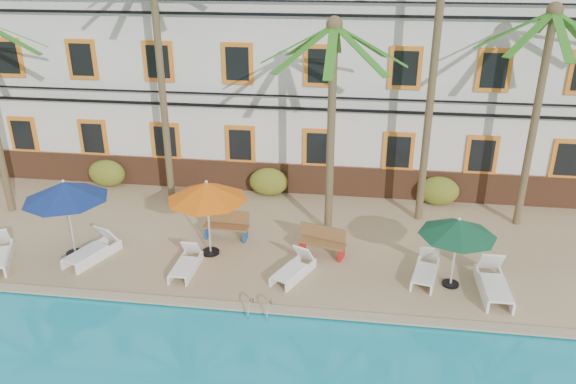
# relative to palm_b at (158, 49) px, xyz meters

# --- Properties ---
(ground) EXTENTS (100.00, 100.00, 0.00)m
(ground) POSITION_rel_palm_b_xyz_m (3.98, -5.71, -5.92)
(ground) COLOR #384C23
(ground) RESTS_ON ground
(pool_deck) EXTENTS (30.00, 12.00, 0.25)m
(pool_deck) POSITION_rel_palm_b_xyz_m (3.98, -0.71, -5.79)
(pool_deck) COLOR tan
(pool_deck) RESTS_ON ground
(pool_coping) EXTENTS (30.00, 0.35, 0.06)m
(pool_coping) POSITION_rel_palm_b_xyz_m (3.98, -6.61, -5.64)
(pool_coping) COLOR tan
(pool_coping) RESTS_ON pool_deck
(hotel_building) EXTENTS (25.40, 6.44, 10.22)m
(hotel_building) POSITION_rel_palm_b_xyz_m (3.98, 4.27, -0.55)
(hotel_building) COLOR silver
(hotel_building) RESTS_ON pool_deck
(palm_b) EXTENTS (4.43, 4.43, 8.92)m
(palm_b) POSITION_rel_palm_b_xyz_m (0.00, 0.00, 0.00)
(palm_b) COLOR brown
(palm_b) RESTS_ON pool_deck
(palm_c) EXTENTS (4.43, 4.43, 7.06)m
(palm_c) POSITION_rel_palm_b_xyz_m (6.14, -1.88, -1.07)
(palm_c) COLOR brown
(palm_c) RESTS_ON pool_deck
(palm_d) EXTENTS (4.43, 4.43, 10.55)m
(palm_d) POSITION_rel_palm_b_xyz_m (9.26, -0.43, 0.91)
(palm_d) COLOR brown
(palm_d) RESTS_ON pool_deck
(palm_e) EXTENTS (4.43, 4.43, 7.40)m
(palm_e) POSITION_rel_palm_b_xyz_m (12.64, -0.36, -0.87)
(palm_e) COLOR brown
(palm_e) RESTS_ON pool_deck
(shrub_left) EXTENTS (1.50, 0.90, 1.10)m
(shrub_left) POSITION_rel_palm_b_xyz_m (-2.97, 0.89, -5.12)
(shrub_left) COLOR #1C5518
(shrub_left) RESTS_ON pool_deck
(shrub_mid) EXTENTS (1.50, 0.90, 1.10)m
(shrub_mid) POSITION_rel_palm_b_xyz_m (3.63, 0.89, -5.12)
(shrub_mid) COLOR #1C5518
(shrub_mid) RESTS_ON pool_deck
(shrub_right) EXTENTS (1.50, 0.90, 1.10)m
(shrub_right) POSITION_rel_palm_b_xyz_m (10.06, 0.89, -5.12)
(shrub_right) COLOR #1C5518
(shrub_right) RESTS_ON pool_deck
(umbrella_blue) EXTENTS (2.56, 2.56, 2.56)m
(umbrella_blue) POSITION_rel_palm_b_xyz_m (-1.61, -4.55, -3.49)
(umbrella_blue) COLOR black
(umbrella_blue) RESTS_ON pool_deck
(umbrella_red) EXTENTS (2.49, 2.49, 2.49)m
(umbrella_red) POSITION_rel_palm_b_xyz_m (2.57, -3.87, -3.54)
(umbrella_red) COLOR black
(umbrella_red) RESTS_ON pool_deck
(umbrella_green) EXTENTS (2.15, 2.15, 2.16)m
(umbrella_green) POSITION_rel_palm_b_xyz_m (9.86, -4.70, -3.83)
(umbrella_green) COLOR black
(umbrella_green) RESTS_ON pool_deck
(lounger_b) EXTENTS (1.29, 1.99, 0.89)m
(lounger_b) POSITION_rel_palm_b_xyz_m (-0.95, -4.65, -5.38)
(lounger_b) COLOR white
(lounger_b) RESTS_ON pool_deck
(lounger_c) EXTENTS (0.61, 1.64, 0.77)m
(lounger_c) POSITION_rel_palm_b_xyz_m (2.13, -4.97, -5.42)
(lounger_c) COLOR white
(lounger_c) RESTS_ON pool_deck
(lounger_d) EXTENTS (1.24, 1.77, 0.79)m
(lounger_d) POSITION_rel_palm_b_xyz_m (5.35, -4.83, -5.41)
(lounger_d) COLOR white
(lounger_d) RESTS_ON pool_deck
(lounger_e) EXTENTS (0.98, 1.81, 0.81)m
(lounger_e) POSITION_rel_palm_b_xyz_m (9.17, -4.40, -5.41)
(lounger_e) COLOR white
(lounger_e) RESTS_ON pool_deck
(lounger_f) EXTENTS (0.73, 2.02, 0.95)m
(lounger_f) POSITION_rel_palm_b_xyz_m (10.97, -4.92, -5.36)
(lounger_f) COLOR white
(lounger_f) RESTS_ON pool_deck
(bench_left) EXTENTS (1.52, 0.55, 0.93)m
(bench_left) POSITION_rel_palm_b_xyz_m (2.84, -2.76, -5.20)
(bench_left) COLOR olive
(bench_left) RESTS_ON pool_deck
(bench_right) EXTENTS (1.57, 0.87, 0.93)m
(bench_right) POSITION_rel_palm_b_xyz_m (6.08, -3.43, -5.20)
(bench_right) COLOR olive
(bench_right) RESTS_ON pool_deck
(pool_ladder) EXTENTS (0.54, 0.74, 0.74)m
(pool_ladder) POSITION_rel_palm_b_xyz_m (4.68, -6.71, -5.67)
(pool_ladder) COLOR silver
(pool_ladder) RESTS_ON ground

